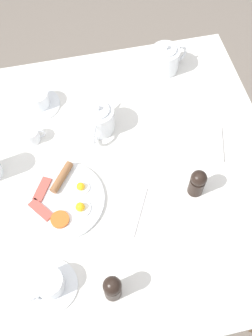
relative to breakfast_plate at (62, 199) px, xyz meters
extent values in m
plane|color=#70665B|center=(0.22, 0.06, -0.75)|extent=(8.00, 8.00, 0.00)
cube|color=silver|center=(0.22, 0.06, -0.02)|extent=(1.03, 1.11, 0.03)
cylinder|color=brown|center=(-0.24, 0.56, -0.40)|extent=(0.04, 0.04, 0.71)
cylinder|color=brown|center=(0.69, 0.56, -0.40)|extent=(0.04, 0.04, 0.71)
cylinder|color=white|center=(0.00, 0.00, 0.00)|extent=(0.28, 0.28, 0.01)
cylinder|color=white|center=(0.05, -0.05, 0.01)|extent=(0.07, 0.07, 0.00)
sphere|color=yellow|center=(0.05, -0.05, 0.02)|extent=(0.03, 0.03, 0.03)
cylinder|color=white|center=(0.06, 0.02, 0.01)|extent=(0.06, 0.06, 0.00)
sphere|color=yellow|center=(0.06, 0.02, 0.02)|extent=(0.03, 0.03, 0.03)
cylinder|color=brown|center=(0.01, 0.07, 0.02)|extent=(0.09, 0.11, 0.03)
cube|color=#B74C42|center=(-0.06, 0.04, 0.01)|extent=(0.07, 0.09, 0.01)
cube|color=#B74C42|center=(-0.07, -0.03, 0.01)|extent=(0.08, 0.09, 0.01)
cylinder|color=#D16023|center=(-0.02, -0.07, 0.01)|extent=(0.06, 0.06, 0.01)
cylinder|color=white|center=(0.17, 0.25, 0.04)|extent=(0.11, 0.11, 0.10)
cylinder|color=white|center=(0.17, 0.25, 0.09)|extent=(0.08, 0.08, 0.01)
sphere|color=white|center=(0.17, 0.25, 0.11)|extent=(0.02, 0.02, 0.02)
cone|color=white|center=(0.19, 0.32, 0.05)|extent=(0.04, 0.06, 0.05)
torus|color=white|center=(0.15, 0.20, 0.04)|extent=(0.04, 0.08, 0.08)
cylinder|color=white|center=(0.46, 0.47, 0.04)|extent=(0.11, 0.11, 0.10)
cylinder|color=white|center=(0.46, 0.47, 0.09)|extent=(0.08, 0.08, 0.01)
sphere|color=white|center=(0.46, 0.47, 0.11)|extent=(0.02, 0.02, 0.02)
cone|color=white|center=(0.40, 0.46, 0.05)|extent=(0.06, 0.03, 0.05)
torus|color=white|center=(0.52, 0.49, 0.04)|extent=(0.08, 0.03, 0.08)
cylinder|color=white|center=(-0.07, -0.26, -0.01)|extent=(0.15, 0.15, 0.01)
cylinder|color=white|center=(-0.07, -0.26, 0.03)|extent=(0.08, 0.08, 0.06)
cylinder|color=brown|center=(-0.07, -0.26, 0.02)|extent=(0.07, 0.07, 0.04)
torus|color=white|center=(-0.11, -0.29, 0.03)|extent=(0.04, 0.03, 0.05)
cylinder|color=white|center=(-0.03, 0.40, -0.01)|extent=(0.15, 0.15, 0.01)
cylinder|color=white|center=(-0.03, 0.40, 0.03)|extent=(0.08, 0.08, 0.06)
cylinder|color=brown|center=(-0.03, 0.40, 0.02)|extent=(0.07, 0.07, 0.04)
torus|color=white|center=(-0.05, 0.44, 0.03)|extent=(0.02, 0.04, 0.05)
cylinder|color=white|center=(-0.07, 0.25, 0.02)|extent=(0.06, 0.06, 0.05)
torus|color=white|center=(-0.04, 0.25, 0.02)|extent=(0.04, 0.01, 0.04)
cylinder|color=black|center=(0.42, -0.06, 0.03)|extent=(0.05, 0.05, 0.07)
sphere|color=black|center=(0.42, -0.06, 0.08)|extent=(0.05, 0.05, 0.05)
cylinder|color=black|center=(0.10, -0.32, 0.03)|extent=(0.05, 0.05, 0.07)
sphere|color=black|center=(0.10, -0.32, 0.08)|extent=(0.05, 0.05, 0.05)
cube|color=white|center=(0.48, 0.11, 0.00)|extent=(0.21, 0.19, 0.01)
cube|color=silver|center=(0.23, -0.09, -0.01)|extent=(0.09, 0.16, 0.00)
cube|color=silver|center=(0.58, -0.16, -0.01)|extent=(0.21, 0.08, 0.00)
camera|label=1|loc=(0.08, -0.56, 1.13)|focal=42.00mm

